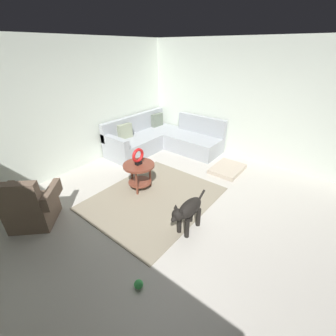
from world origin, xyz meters
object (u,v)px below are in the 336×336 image
Objects in this scene: dog_bed_mat at (227,169)px; dog_toy_ball at (139,284)px; side_table at (139,170)px; armchair at (30,207)px; sectional_couch at (162,139)px; dog at (188,211)px; torus_sculpture at (138,156)px.

dog_toy_ball reaches higher than dog_bed_mat.
armchair is at bearing 161.03° from side_table.
armchair is at bearing -175.44° from sectional_couch.
dog is at bearing -133.24° from sectional_couch.
sectional_couch is 3.75× the size of side_table.
dog is 1.18m from dog_toy_ball.
side_table reaches higher than dog_toy_ball.
torus_sculpture is at bearing -14.83° from dog.
side_table is at bearing 44.06° from dog_toy_ball.
dog_toy_ball is (-1.13, -0.08, -0.32)m from dog.
torus_sculpture reaches higher than dog_bed_mat.
sectional_couch is 3.12m from dog.
side_table is at bearing -14.83° from dog.
dog_bed_mat is at bearing -31.16° from torus_sculpture.
dog_bed_mat is at bearing 20.44° from armchair.
armchair reaches higher than dog_bed_mat.
sectional_couch reaches higher than dog_toy_ball.
dog_toy_ball is at bearing -135.94° from side_table.
dog_bed_mat is 2.18m from dog.
armchair is at bearing 154.65° from dog_bed_mat.
torus_sculpture is at bearing 148.84° from dog_bed_mat.
sectional_couch is 1.96m from dog_bed_mat.
dog_bed_mat is (1.75, -1.06, -0.67)m from torus_sculpture.
dog_bed_mat is at bearing -31.16° from side_table.
torus_sculpture is (1.76, -0.61, 0.39)m from armchair.
sectional_couch is 20.69× the size of dog_toy_ball.
dog reaches higher than dog_toy_ball.
side_table is at bearing 75.96° from torus_sculpture.
side_table is 0.71× the size of dog.
sectional_couch is 1.97m from side_table.
side_table is (-1.75, -0.89, 0.13)m from sectional_couch.
sectional_couch reaches higher than torus_sculpture.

